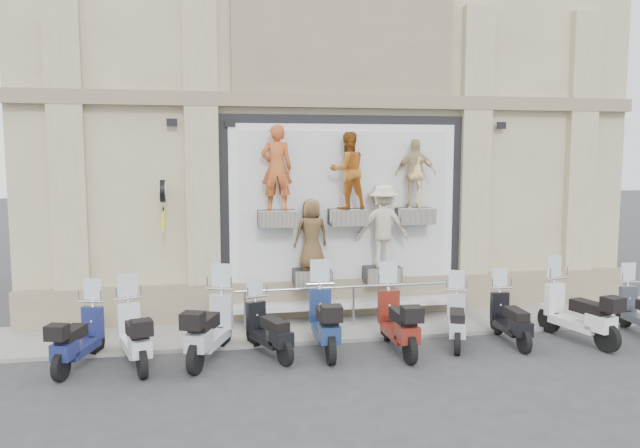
# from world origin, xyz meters

# --- Properties ---
(ground) EXTENTS (90.00, 90.00, 0.00)m
(ground) POSITION_xyz_m (0.00, 0.00, 0.00)
(ground) COLOR #323235
(ground) RESTS_ON ground
(sidewalk) EXTENTS (16.00, 2.20, 0.08)m
(sidewalk) POSITION_xyz_m (0.00, 2.10, 0.04)
(sidewalk) COLOR gray
(sidewalk) RESTS_ON ground
(building) EXTENTS (14.00, 8.60, 12.00)m
(building) POSITION_xyz_m (0.00, 7.00, 6.00)
(building) COLOR beige
(building) RESTS_ON ground
(shop_vitrine) EXTENTS (5.60, 0.87, 4.30)m
(shop_vitrine) POSITION_xyz_m (0.08, 2.74, 2.39)
(shop_vitrine) COLOR black
(shop_vitrine) RESTS_ON ground
(guard_rail) EXTENTS (5.06, 0.10, 0.93)m
(guard_rail) POSITION_xyz_m (0.00, 2.00, 0.47)
(guard_rail) COLOR #9EA0A5
(guard_rail) RESTS_ON ground
(clock_sign_bracket) EXTENTS (0.10, 0.80, 1.02)m
(clock_sign_bracket) POSITION_xyz_m (-3.90, 2.47, 2.80)
(clock_sign_bracket) COLOR black
(clock_sign_bracket) RESTS_ON ground
(scooter_a) EXTENTS (1.00, 1.87, 1.46)m
(scooter_a) POSITION_xyz_m (-5.28, 0.53, 0.73)
(scooter_a) COLOR #171E51
(scooter_a) RESTS_ON ground
(scooter_b) EXTENTS (1.01, 1.96, 1.53)m
(scooter_b) POSITION_xyz_m (-4.34, 0.43, 0.76)
(scooter_b) COLOR silver
(scooter_b) RESTS_ON ground
(scooter_c) EXTENTS (1.28, 2.11, 1.65)m
(scooter_c) POSITION_xyz_m (-3.03, 0.49, 0.82)
(scooter_c) COLOR #A7A9B5
(scooter_c) RESTS_ON ground
(scooter_d) EXTENTS (1.08, 1.80, 1.41)m
(scooter_d) POSITION_xyz_m (-1.98, 0.52, 0.70)
(scooter_d) COLOR black
(scooter_d) RESTS_ON ground
(scooter_e) EXTENTS (0.70, 2.05, 1.64)m
(scooter_e) POSITION_xyz_m (-0.92, 0.57, 0.82)
(scooter_e) COLOR navy
(scooter_e) RESTS_ON ground
(scooter_f) EXTENTS (0.59, 1.98, 1.61)m
(scooter_f) POSITION_xyz_m (0.43, 0.31, 0.80)
(scooter_f) COLOR maroon
(scooter_f) RESTS_ON ground
(scooter_g) EXTENTS (1.08, 1.75, 1.37)m
(scooter_g) POSITION_xyz_m (1.68, 0.48, 0.69)
(scooter_g) COLOR #A8ACAF
(scooter_g) RESTS_ON ground
(scooter_h) EXTENTS (0.61, 1.75, 1.39)m
(scooter_h) POSITION_xyz_m (2.75, 0.38, 0.70)
(scooter_h) COLOR black
(scooter_h) RESTS_ON ground
(scooter_i) EXTENTS (1.04, 2.08, 1.63)m
(scooter_i) POSITION_xyz_m (4.10, 0.23, 0.81)
(scooter_i) COLOR silver
(scooter_i) RESTS_ON ground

